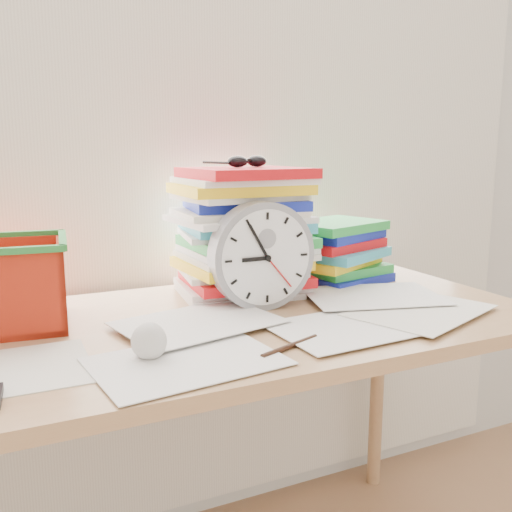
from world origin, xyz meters
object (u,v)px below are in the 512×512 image
clock (262,256)px  paper_stack (243,232)px  desk (230,350)px  book_stack (340,252)px

clock → paper_stack: bearing=83.8°
desk → paper_stack: 0.32m
desk → paper_stack: size_ratio=4.15×
paper_stack → clock: paper_stack is taller
desk → book_stack: book_stack is taller
paper_stack → clock: size_ratio=1.34×
desk → paper_stack: bearing=58.0°
clock → book_stack: clock is taller
paper_stack → clock: (-0.02, -0.14, -0.04)m
desk → clock: bearing=21.1°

